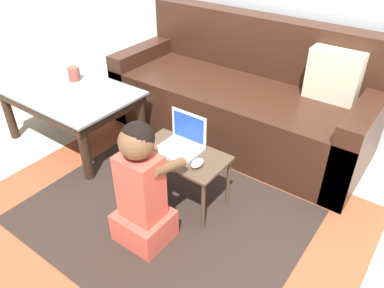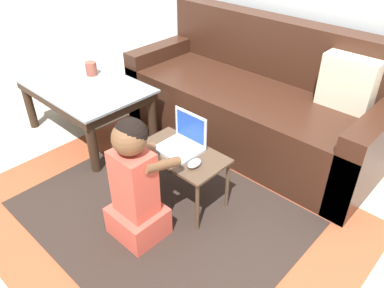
{
  "view_description": "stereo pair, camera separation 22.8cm",
  "coord_description": "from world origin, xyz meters",
  "px_view_note": "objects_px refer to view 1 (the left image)",
  "views": [
    {
      "loc": [
        1.08,
        -1.38,
        1.7
      ],
      "look_at": [
        -0.04,
        0.16,
        0.43
      ],
      "focal_mm": 35.0,
      "sensor_mm": 36.0,
      "label": 1
    },
    {
      "loc": [
        1.26,
        -1.23,
        1.7
      ],
      "look_at": [
        -0.04,
        0.16,
        0.43
      ],
      "focal_mm": 35.0,
      "sensor_mm": 36.0,
      "label": 2
    }
  ],
  "objects_px": {
    "laptop_desk": "(182,160)",
    "person_seated": "(142,189)",
    "coffee_table": "(70,98)",
    "computer_mouse": "(197,163)",
    "laptop": "(181,145)",
    "couch": "(242,100)",
    "cup_on_table": "(74,74)"
  },
  "relations": [
    {
      "from": "laptop_desk",
      "to": "person_seated",
      "type": "relative_size",
      "value": 0.73
    },
    {
      "from": "coffee_table",
      "to": "computer_mouse",
      "type": "bearing_deg",
      "value": -4.98
    },
    {
      "from": "computer_mouse",
      "to": "laptop",
      "type": "bearing_deg",
      "value": 156.46
    },
    {
      "from": "couch",
      "to": "coffee_table",
      "type": "bearing_deg",
      "value": -139.63
    },
    {
      "from": "laptop_desk",
      "to": "cup_on_table",
      "type": "xyz_separation_m",
      "value": [
        -1.25,
        0.21,
        0.19
      ]
    },
    {
      "from": "couch",
      "to": "computer_mouse",
      "type": "height_order",
      "value": "couch"
    },
    {
      "from": "laptop",
      "to": "person_seated",
      "type": "distance_m",
      "value": 0.43
    },
    {
      "from": "laptop_desk",
      "to": "laptop",
      "type": "relative_size",
      "value": 2.19
    },
    {
      "from": "laptop_desk",
      "to": "person_seated",
      "type": "bearing_deg",
      "value": -86.23
    },
    {
      "from": "computer_mouse",
      "to": "cup_on_table",
      "type": "xyz_separation_m",
      "value": [
        -1.4,
        0.26,
        0.12
      ]
    },
    {
      "from": "laptop",
      "to": "computer_mouse",
      "type": "height_order",
      "value": "laptop"
    },
    {
      "from": "couch",
      "to": "laptop",
      "type": "xyz_separation_m",
      "value": [
        0.08,
        -0.91,
        0.09
      ]
    },
    {
      "from": "laptop_desk",
      "to": "cup_on_table",
      "type": "relative_size",
      "value": 5.27
    },
    {
      "from": "cup_on_table",
      "to": "couch",
      "type": "bearing_deg",
      "value": 32.69
    },
    {
      "from": "laptop",
      "to": "cup_on_table",
      "type": "distance_m",
      "value": 1.24
    },
    {
      "from": "computer_mouse",
      "to": "laptop_desk",
      "type": "bearing_deg",
      "value": 162.65
    },
    {
      "from": "laptop",
      "to": "person_seated",
      "type": "height_order",
      "value": "person_seated"
    },
    {
      "from": "laptop_desk",
      "to": "laptop",
      "type": "distance_m",
      "value": 0.1
    },
    {
      "from": "couch",
      "to": "coffee_table",
      "type": "distance_m",
      "value": 1.35
    },
    {
      "from": "person_seated",
      "to": "laptop_desk",
      "type": "bearing_deg",
      "value": 93.77
    },
    {
      "from": "computer_mouse",
      "to": "person_seated",
      "type": "height_order",
      "value": "person_seated"
    },
    {
      "from": "coffee_table",
      "to": "couch",
      "type": "bearing_deg",
      "value": 40.37
    },
    {
      "from": "couch",
      "to": "laptop",
      "type": "height_order",
      "value": "couch"
    },
    {
      "from": "couch",
      "to": "laptop_desk",
      "type": "xyz_separation_m",
      "value": [
        0.11,
        -0.94,
        0.0
      ]
    },
    {
      "from": "couch",
      "to": "person_seated",
      "type": "distance_m",
      "value": 1.34
    },
    {
      "from": "laptop_desk",
      "to": "cup_on_table",
      "type": "height_order",
      "value": "cup_on_table"
    },
    {
      "from": "laptop",
      "to": "cup_on_table",
      "type": "height_order",
      "value": "laptop"
    },
    {
      "from": "laptop_desk",
      "to": "cup_on_table",
      "type": "bearing_deg",
      "value": 170.3
    },
    {
      "from": "coffee_table",
      "to": "laptop_desk",
      "type": "relative_size",
      "value": 1.83
    },
    {
      "from": "person_seated",
      "to": "coffee_table",
      "type": "bearing_deg",
      "value": 158.61
    },
    {
      "from": "couch",
      "to": "computer_mouse",
      "type": "distance_m",
      "value": 1.03
    },
    {
      "from": "couch",
      "to": "laptop_desk",
      "type": "relative_size",
      "value": 3.61
    }
  ]
}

